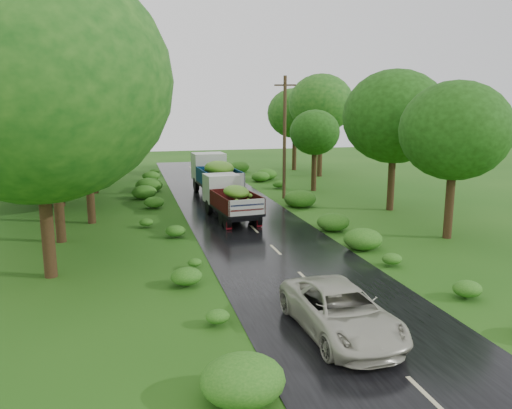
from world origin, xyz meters
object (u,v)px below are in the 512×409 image
object	(u,v)px
truck_far	(215,173)
truck_near	(230,196)
car	(341,311)
utility_pole	(285,137)

from	to	relation	value
truck_far	truck_near	bearing A→B (deg)	-96.69
car	utility_pole	xyz separation A→B (m)	(4.88, 20.83, 3.66)
truck_near	car	distance (m)	15.44
utility_pole	car	bearing A→B (deg)	-83.31
truck_near	utility_pole	xyz separation A→B (m)	(4.99, 5.40, 3.01)
truck_far	car	bearing A→B (deg)	-94.08
car	truck_far	bearing A→B (deg)	86.98
car	utility_pole	bearing A→B (deg)	74.74
utility_pole	truck_far	bearing A→B (deg)	169.22
truck_near	car	bearing A→B (deg)	-95.23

